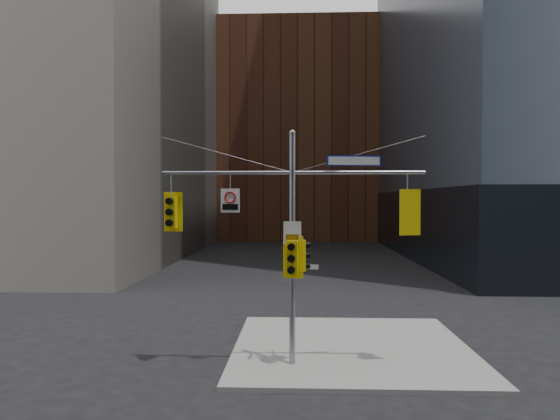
# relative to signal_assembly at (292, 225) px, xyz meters

# --- Properties ---
(ground) EXTENTS (160.00, 160.00, 0.00)m
(ground) POSITION_rel_signal_assembly_xyz_m (0.00, -1.99, -4.42)
(ground) COLOR black
(ground) RESTS_ON ground
(sidewalk_corner) EXTENTS (8.00, 8.00, 0.15)m
(sidewalk_corner) POSITION_rel_signal_assembly_xyz_m (2.00, 2.01, -4.34)
(sidewalk_corner) COLOR gray
(sidewalk_corner) RESTS_ON ground
(brick_midrise) EXTENTS (26.00, 20.00, 28.00)m
(brick_midrise) POSITION_rel_signal_assembly_xyz_m (0.00, 56.01, 9.58)
(brick_midrise) COLOR brown
(brick_midrise) RESTS_ON ground
(signal_assembly) EXTENTS (8.00, 0.80, 7.30)m
(signal_assembly) POSITION_rel_signal_assembly_xyz_m (0.00, 0.00, 0.00)
(signal_assembly) COLOR gray
(signal_assembly) RESTS_ON ground
(traffic_light_west_arm) EXTENTS (0.59, 0.49, 1.23)m
(traffic_light_west_arm) POSITION_rel_signal_assembly_xyz_m (-3.72, 0.01, 0.38)
(traffic_light_west_arm) COLOR yellow
(traffic_light_west_arm) RESTS_ON ground
(traffic_light_east_arm) EXTENTS (0.65, 0.60, 1.38)m
(traffic_light_east_arm) POSITION_rel_signal_assembly_xyz_m (3.47, 0.00, 0.38)
(traffic_light_east_arm) COLOR yellow
(traffic_light_east_arm) RESTS_ON ground
(traffic_light_pole_side) EXTENTS (0.39, 0.33, 0.94)m
(traffic_light_pole_side) POSITION_rel_signal_assembly_xyz_m (0.32, 0.01, -0.94)
(traffic_light_pole_side) COLOR yellow
(traffic_light_pole_side) RESTS_ON ground
(traffic_light_pole_front) EXTENTS (0.61, 0.53, 1.28)m
(traffic_light_pole_front) POSITION_rel_signal_assembly_xyz_m (0.00, -0.27, -0.98)
(traffic_light_pole_front) COLOR yellow
(traffic_light_pole_front) RESTS_ON ground
(street_sign_blade) EXTENTS (1.66, 0.23, 0.32)m
(street_sign_blade) POSITION_rel_signal_assembly_xyz_m (1.86, 0.00, 1.93)
(street_sign_blade) COLOR navy
(street_sign_blade) RESTS_ON ground
(regulatory_sign_arm) EXTENTS (0.59, 0.09, 0.73)m
(regulatory_sign_arm) POSITION_rel_signal_assembly_xyz_m (-1.90, -0.02, 0.76)
(regulatory_sign_arm) COLOR silver
(regulatory_sign_arm) RESTS_ON ground
(regulatory_sign_pole) EXTENTS (0.54, 0.08, 0.70)m
(regulatory_sign_pole) POSITION_rel_signal_assembly_xyz_m (0.00, -0.11, -0.27)
(regulatory_sign_pole) COLOR silver
(regulatory_sign_pole) RESTS_ON ground
(street_blade_ew) EXTENTS (0.70, 0.04, 0.14)m
(street_blade_ew) POSITION_rel_signal_assembly_xyz_m (0.45, 0.01, -1.30)
(street_blade_ew) COLOR silver
(street_blade_ew) RESTS_ON ground
(street_blade_ns) EXTENTS (0.13, 0.79, 0.16)m
(street_blade_ns) POSITION_rel_signal_assembly_xyz_m (0.00, 0.46, -1.64)
(street_blade_ns) COLOR #145926
(street_blade_ns) RESTS_ON ground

